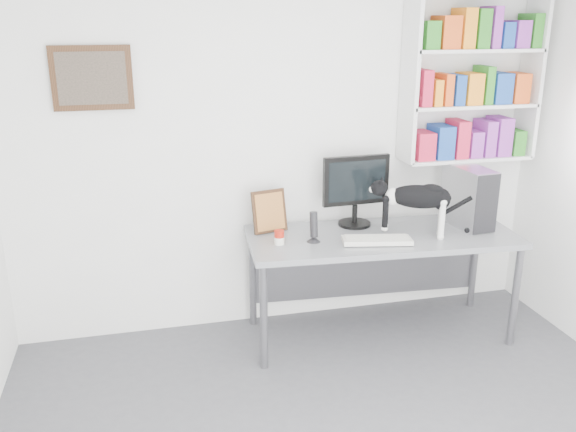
{
  "coord_description": "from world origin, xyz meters",
  "views": [
    {
      "loc": [
        -1.02,
        -2.3,
        2.28
      ],
      "look_at": [
        -0.08,
        1.53,
        0.99
      ],
      "focal_mm": 38.0,
      "sensor_mm": 36.0,
      "label": 1
    }
  ],
  "objects_px": {
    "bookshelf": "(472,78)",
    "pc_tower": "(468,196)",
    "leaning_print": "(269,210)",
    "desk": "(380,285)",
    "cat": "(416,209)",
    "soup_can": "(279,237)",
    "keyboard": "(377,240)",
    "speaker": "(314,226)",
    "monitor": "(355,190)"
  },
  "relations": [
    {
      "from": "bookshelf",
      "to": "pc_tower",
      "type": "distance_m",
      "value": 0.88
    },
    {
      "from": "leaning_print",
      "to": "pc_tower",
      "type": "bearing_deg",
      "value": -20.95
    },
    {
      "from": "desk",
      "to": "cat",
      "type": "bearing_deg",
      "value": -16.88
    },
    {
      "from": "cat",
      "to": "soup_can",
      "type": "bearing_deg",
      "value": -158.76
    },
    {
      "from": "keyboard",
      "to": "bookshelf",
      "type": "bearing_deg",
      "value": 39.53
    },
    {
      "from": "leaning_print",
      "to": "speaker",
      "type": "bearing_deg",
      "value": -61.1
    },
    {
      "from": "cat",
      "to": "keyboard",
      "type": "bearing_deg",
      "value": -142.92
    },
    {
      "from": "soup_can",
      "to": "cat",
      "type": "xyz_separation_m",
      "value": [
        0.97,
        -0.06,
        0.15
      ]
    },
    {
      "from": "soup_can",
      "to": "monitor",
      "type": "bearing_deg",
      "value": 22.29
    },
    {
      "from": "leaning_print",
      "to": "soup_can",
      "type": "bearing_deg",
      "value": -100.78
    },
    {
      "from": "bookshelf",
      "to": "monitor",
      "type": "height_order",
      "value": "bookshelf"
    },
    {
      "from": "speaker",
      "to": "leaning_print",
      "type": "distance_m",
      "value": 0.38
    },
    {
      "from": "leaning_print",
      "to": "soup_can",
      "type": "xyz_separation_m",
      "value": [
        0.01,
        -0.27,
        -0.11
      ]
    },
    {
      "from": "bookshelf",
      "to": "keyboard",
      "type": "bearing_deg",
      "value": -152.31
    },
    {
      "from": "leaning_print",
      "to": "soup_can",
      "type": "height_order",
      "value": "leaning_print"
    },
    {
      "from": "bookshelf",
      "to": "monitor",
      "type": "xyz_separation_m",
      "value": [
        -0.91,
        -0.08,
        -0.78
      ]
    },
    {
      "from": "bookshelf",
      "to": "soup_can",
      "type": "distance_m",
      "value": 1.87
    },
    {
      "from": "desk",
      "to": "monitor",
      "type": "xyz_separation_m",
      "value": [
        -0.13,
        0.24,
        0.67
      ]
    },
    {
      "from": "speaker",
      "to": "pc_tower",
      "type": "bearing_deg",
      "value": 3.59
    },
    {
      "from": "bookshelf",
      "to": "soup_can",
      "type": "xyz_separation_m",
      "value": [
        -1.55,
        -0.34,
        -1.0
      ]
    },
    {
      "from": "bookshelf",
      "to": "speaker",
      "type": "distance_m",
      "value": 1.65
    },
    {
      "from": "keyboard",
      "to": "leaning_print",
      "type": "distance_m",
      "value": 0.8
    },
    {
      "from": "desk",
      "to": "leaning_print",
      "type": "xyz_separation_m",
      "value": [
        -0.77,
        0.25,
        0.56
      ]
    },
    {
      "from": "desk",
      "to": "keyboard",
      "type": "bearing_deg",
      "value": -120.25
    },
    {
      "from": "pc_tower",
      "to": "soup_can",
      "type": "bearing_deg",
      "value": 177.7
    },
    {
      "from": "monitor",
      "to": "desk",
      "type": "bearing_deg",
      "value": -65.66
    },
    {
      "from": "bookshelf",
      "to": "keyboard",
      "type": "height_order",
      "value": "bookshelf"
    },
    {
      "from": "desk",
      "to": "keyboard",
      "type": "distance_m",
      "value": 0.45
    },
    {
      "from": "keyboard",
      "to": "pc_tower",
      "type": "height_order",
      "value": "pc_tower"
    },
    {
      "from": "keyboard",
      "to": "cat",
      "type": "height_order",
      "value": "cat"
    },
    {
      "from": "keyboard",
      "to": "leaning_print",
      "type": "bearing_deg",
      "value": 161.0
    },
    {
      "from": "pc_tower",
      "to": "speaker",
      "type": "relative_size",
      "value": 1.98
    },
    {
      "from": "leaning_print",
      "to": "cat",
      "type": "xyz_separation_m",
      "value": [
        0.98,
        -0.33,
        0.04
      ]
    },
    {
      "from": "speaker",
      "to": "keyboard",
      "type": "bearing_deg",
      "value": -16.08
    },
    {
      "from": "speaker",
      "to": "cat",
      "type": "xyz_separation_m",
      "value": [
        0.73,
        -0.05,
        0.08
      ]
    },
    {
      "from": "bookshelf",
      "to": "desk",
      "type": "xyz_separation_m",
      "value": [
        -0.79,
        -0.32,
        -1.45
      ]
    },
    {
      "from": "desk",
      "to": "speaker",
      "type": "height_order",
      "value": "speaker"
    },
    {
      "from": "desk",
      "to": "speaker",
      "type": "relative_size",
      "value": 8.58
    },
    {
      "from": "desk",
      "to": "leaning_print",
      "type": "relative_size",
      "value": 6.03
    },
    {
      "from": "leaning_print",
      "to": "monitor",
      "type": "bearing_deg",
      "value": -14.14
    },
    {
      "from": "pc_tower",
      "to": "desk",
      "type": "bearing_deg",
      "value": 179.07
    },
    {
      "from": "pc_tower",
      "to": "cat",
      "type": "xyz_separation_m",
      "value": [
        -0.48,
        -0.13,
        -0.03
      ]
    },
    {
      "from": "speaker",
      "to": "leaning_print",
      "type": "relative_size",
      "value": 0.7
    },
    {
      "from": "monitor",
      "to": "soup_can",
      "type": "xyz_separation_m",
      "value": [
        -0.64,
        -0.26,
        -0.22
      ]
    },
    {
      "from": "cat",
      "to": "pc_tower",
      "type": "bearing_deg",
      "value": 40.04
    },
    {
      "from": "bookshelf",
      "to": "leaning_print",
      "type": "height_order",
      "value": "bookshelf"
    },
    {
      "from": "desk",
      "to": "soup_can",
      "type": "bearing_deg",
      "value": -174.61
    },
    {
      "from": "pc_tower",
      "to": "soup_can",
      "type": "distance_m",
      "value": 1.46
    },
    {
      "from": "keyboard",
      "to": "monitor",
      "type": "bearing_deg",
      "value": 105.55
    },
    {
      "from": "monitor",
      "to": "speaker",
      "type": "height_order",
      "value": "monitor"
    }
  ]
}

